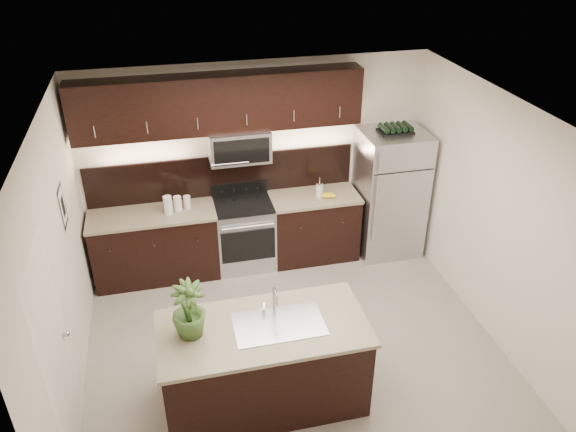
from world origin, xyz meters
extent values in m
plane|color=gray|center=(0.00, 0.00, 0.00)|extent=(4.50, 4.50, 0.00)
cube|color=beige|center=(0.00, 2.00, 1.35)|extent=(4.50, 0.02, 2.70)
cube|color=beige|center=(0.00, -2.00, 1.35)|extent=(4.50, 0.02, 2.70)
cube|color=beige|center=(-2.25, 0.00, 1.35)|extent=(0.02, 4.00, 2.70)
cube|color=beige|center=(2.25, 0.00, 1.35)|extent=(0.02, 4.00, 2.70)
cube|color=white|center=(0.00, 0.00, 2.70)|extent=(4.50, 4.00, 0.02)
cube|color=silver|center=(-2.23, -0.80, 1.01)|extent=(0.04, 0.80, 2.02)
sphere|color=silver|center=(-2.20, -0.48, 1.00)|extent=(0.06, 0.06, 0.06)
cube|color=black|center=(-2.24, 0.75, 1.65)|extent=(0.01, 0.32, 0.46)
cube|color=white|center=(-2.23, 0.75, 1.65)|extent=(0.00, 0.24, 0.36)
cube|color=black|center=(-1.42, 1.69, 0.45)|extent=(1.57, 0.62, 0.90)
cube|color=black|center=(0.71, 1.69, 0.45)|extent=(1.16, 0.62, 0.90)
cube|color=#B2B2B7|center=(-0.25, 1.69, 0.45)|extent=(0.76, 0.62, 0.90)
cube|color=black|center=(-0.25, 1.69, 0.92)|extent=(0.76, 0.60, 0.03)
cube|color=#BDB58E|center=(-1.42, 1.69, 0.92)|extent=(1.59, 0.65, 0.04)
cube|color=#BDB58E|center=(0.71, 1.69, 0.92)|extent=(1.18, 0.65, 0.04)
cube|color=black|center=(-0.46, 1.99, 1.22)|extent=(3.49, 0.02, 0.56)
cube|color=#B2B2B7|center=(-0.25, 1.80, 1.70)|extent=(0.76, 0.40, 0.40)
cube|color=black|center=(-0.46, 1.83, 2.25)|extent=(3.49, 0.33, 0.70)
cube|color=black|center=(-0.46, -0.73, 0.45)|extent=(1.90, 0.90, 0.90)
cube|color=#BDB58E|center=(-0.46, -0.73, 0.92)|extent=(1.96, 0.96, 0.04)
cube|color=silver|center=(-0.31, -0.73, 0.95)|extent=(0.84, 0.50, 0.01)
cylinder|color=silver|center=(-0.31, -0.52, 1.06)|extent=(0.03, 0.03, 0.24)
cylinder|color=silver|center=(-0.31, -0.59, 1.21)|extent=(0.02, 0.14, 0.02)
cylinder|color=silver|center=(-0.31, -0.66, 1.16)|extent=(0.02, 0.02, 0.10)
cube|color=#B2B2B7|center=(1.75, 1.63, 0.88)|extent=(0.85, 0.77, 1.76)
cube|color=black|center=(1.75, 1.63, 1.77)|extent=(0.43, 0.27, 0.03)
cylinder|color=black|center=(1.59, 1.63, 1.82)|extent=(0.07, 0.25, 0.07)
cylinder|color=black|center=(1.67, 1.63, 1.82)|extent=(0.07, 0.25, 0.07)
cylinder|color=black|center=(1.75, 1.63, 1.82)|extent=(0.07, 0.25, 0.07)
cylinder|color=black|center=(1.84, 1.63, 1.82)|extent=(0.07, 0.25, 0.07)
cylinder|color=black|center=(1.92, 1.63, 1.82)|extent=(0.07, 0.25, 0.07)
imported|color=#325120|center=(-1.11, -0.67, 1.22)|extent=(0.39, 0.39, 0.55)
cylinder|color=silver|center=(-1.20, 1.64, 1.06)|extent=(0.11, 0.11, 0.24)
cylinder|color=silver|center=(-1.08, 1.68, 1.04)|extent=(0.10, 0.10, 0.20)
cylinder|color=silver|center=(-0.96, 1.73, 1.02)|extent=(0.09, 0.09, 0.17)
cylinder|color=silver|center=(0.76, 1.64, 1.03)|extent=(0.09, 0.09, 0.18)
cylinder|color=silver|center=(0.76, 1.64, 1.13)|extent=(0.09, 0.09, 0.02)
cylinder|color=silver|center=(0.76, 1.64, 1.17)|extent=(0.01, 0.01, 0.07)
ellipsoid|color=gold|center=(0.83, 1.61, 0.97)|extent=(0.22, 0.19, 0.06)
camera|label=1|loc=(-1.15, -4.66, 4.41)|focal=35.00mm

